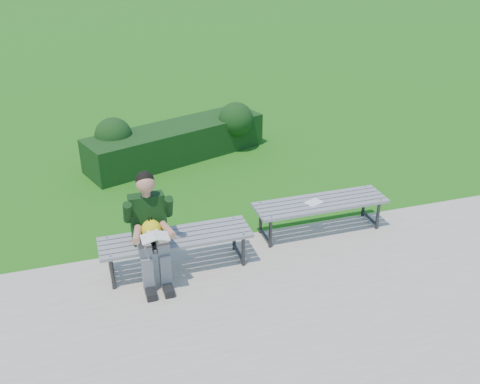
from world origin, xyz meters
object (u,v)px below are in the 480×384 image
at_px(bench_left, 176,240).
at_px(bench_right, 320,205).
at_px(paper_sheet, 314,202).
at_px(seated_boy, 150,226).
at_px(hedge, 177,139).

xyz_separation_m(bench_left, bench_right, (2.02, 0.29, 0.00)).
bearing_deg(bench_left, paper_sheet, 8.50).
relative_size(bench_right, paper_sheet, 6.85).
relative_size(bench_right, seated_boy, 1.37).
bearing_deg(seated_boy, paper_sheet, 9.70).
height_order(bench_left, bench_right, same).
distance_m(bench_left, paper_sheet, 1.94).
relative_size(bench_left, paper_sheet, 6.85).
height_order(hedge, seated_boy, seated_boy).
height_order(hedge, bench_left, hedge).
bearing_deg(seated_boy, hedge, 73.94).
distance_m(bench_right, paper_sheet, 0.12).
bearing_deg(bench_right, paper_sheet, 180.00).
relative_size(hedge, paper_sheet, 12.77).
bearing_deg(hedge, paper_sheet, -69.01).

